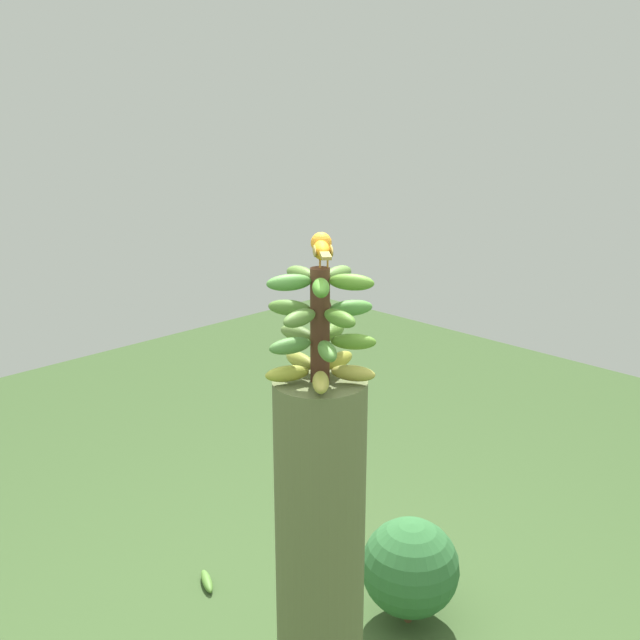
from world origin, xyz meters
name	(u,v)px	position (x,y,z in m)	size (l,w,h in m)	color
banana_tree	(320,583)	(0.00, 0.00, 0.62)	(0.25, 0.25, 1.25)	#5B663D
banana_bunch	(320,325)	(0.00, 0.00, 1.40)	(0.30, 0.29, 0.30)	#4C2D1E
perched_bird	(322,247)	(-0.02, -0.01, 1.60)	(0.15, 0.17, 0.08)	#C68933
tropical_shrub	(410,567)	(-0.67, -0.19, 0.24)	(0.38, 0.38, 0.43)	brown
fallen_banana	(207,581)	(-0.24, -0.92, 0.02)	(0.15, 0.04, 0.04)	#548433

